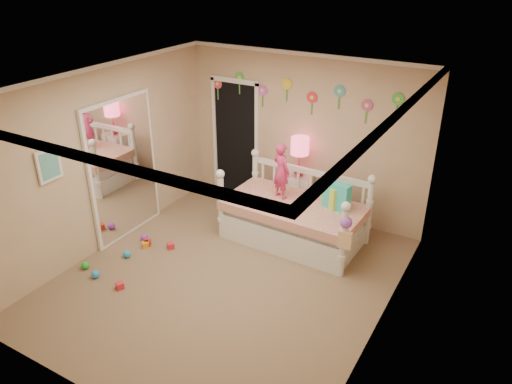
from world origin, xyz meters
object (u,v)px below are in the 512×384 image
Objects in this scene: table_lamp at (300,151)px; nightstand at (298,196)px; child at (281,171)px; daybed at (294,207)px.

nightstand is at bearing 0.00° from table_lamp.
child is at bearing -88.99° from table_lamp.
nightstand is (-0.01, 0.64, -0.68)m from child.
daybed is 0.80m from nightstand.
daybed is 0.56m from child.
table_lamp is at bearing -67.90° from child.
child reaches higher than daybed.
nightstand is at bearing 112.63° from daybed.
table_lamp is (-0.01, 0.64, 0.10)m from child.
child is 0.65m from table_lamp.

